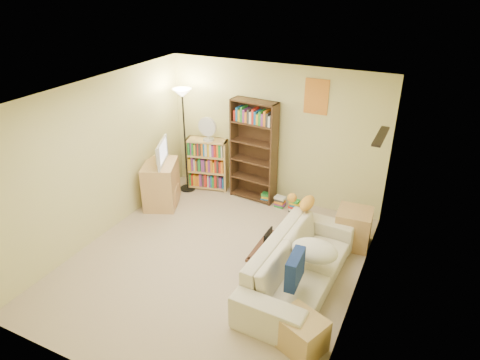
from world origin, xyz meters
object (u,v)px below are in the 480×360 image
object	(u,v)px
tabby_cat	(304,202)
floor_lamp	(183,111)
sofa	(300,264)
desk_fan	(208,129)
side_table	(353,228)
mug	(277,255)
short_bookshelf	(208,164)
tall_bookshelf	(254,149)
tv_stand	(161,184)
end_cabinet	(301,333)
laptop	(276,245)
television	(158,152)
coffee_table	(272,256)

from	to	relation	value
tabby_cat	floor_lamp	world-z (taller)	floor_lamp
sofa	desk_fan	size ratio (longest dim) A/B	5.14
desk_fan	side_table	size ratio (longest dim) A/B	0.78
sofa	mug	distance (m)	0.32
short_bookshelf	tall_bookshelf	bearing A→B (deg)	-13.61
tv_stand	tall_bookshelf	world-z (taller)	tall_bookshelf
tall_bookshelf	desk_fan	distance (m)	0.95
tall_bookshelf	side_table	world-z (taller)	tall_bookshelf
tv_stand	mug	bearing A→B (deg)	-45.35
mug	end_cabinet	world-z (taller)	mug
mug	short_bookshelf	world-z (taller)	short_bookshelf
sofa	tall_bookshelf	size ratio (longest dim) A/B	1.26
sofa	tall_bookshelf	world-z (taller)	tall_bookshelf
tall_bookshelf	side_table	bearing A→B (deg)	-14.13
laptop	tall_bookshelf	world-z (taller)	tall_bookshelf
sofa	tabby_cat	world-z (taller)	tabby_cat
tall_bookshelf	television	bearing A→B (deg)	-140.84
tv_stand	side_table	size ratio (longest dim) A/B	1.37
tabby_cat	side_table	world-z (taller)	tabby_cat
coffee_table	laptop	world-z (taller)	laptop
tv_stand	short_bookshelf	xyz separation A→B (m)	(0.43, 0.94, 0.10)
television	short_bookshelf	world-z (taller)	television
tv_stand	side_table	distance (m)	3.43
short_bookshelf	end_cabinet	distance (m)	4.21
tabby_cat	tv_stand	world-z (taller)	tabby_cat
tv_stand	desk_fan	size ratio (longest dim) A/B	1.77
sofa	short_bookshelf	world-z (taller)	short_bookshelf
floor_lamp	tv_stand	bearing A→B (deg)	-98.75
mug	tall_bookshelf	xyz separation A→B (m)	(-1.27, 2.02, 0.57)
coffee_table	floor_lamp	xyz separation A→B (m)	(-2.42, 1.60, 1.36)
side_table	end_cabinet	world-z (taller)	side_table
coffee_table	short_bookshelf	world-z (taller)	short_bookshelf
laptop	side_table	world-z (taller)	side_table
tv_stand	desk_fan	xyz separation A→B (m)	(0.49, 0.89, 0.84)
laptop	tall_bookshelf	bearing A→B (deg)	29.48
desk_fan	floor_lamp	size ratio (longest dim) A/B	0.23
end_cabinet	television	bearing A→B (deg)	148.12
coffee_table	mug	bearing A→B (deg)	-53.04
end_cabinet	floor_lamp	bearing A→B (deg)	139.41
sofa	end_cabinet	distance (m)	1.10
mug	tall_bookshelf	world-z (taller)	tall_bookshelf
tabby_cat	floor_lamp	bearing A→B (deg)	162.14
tabby_cat	desk_fan	xyz separation A→B (m)	(-2.23, 1.04, 0.47)
desk_fan	side_table	xyz separation A→B (m)	(2.93, -0.67, -0.95)
television	short_bookshelf	distance (m)	1.16
coffee_table	television	xyz separation A→B (m)	(-2.53, 0.90, 0.79)
coffee_table	sofa	bearing A→B (deg)	-18.44
laptop	end_cabinet	size ratio (longest dim) A/B	0.60
tabby_cat	end_cabinet	bearing A→B (deg)	-71.99
tabby_cat	short_bookshelf	bearing A→B (deg)	154.61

